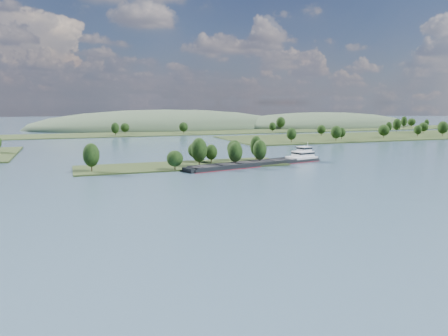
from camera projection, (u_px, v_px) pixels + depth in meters
name	position (u px, v px, depth m)	size (l,w,h in m)	color
ground	(225.00, 189.00, 153.20)	(1800.00, 1800.00, 0.00)	#3D5569
tree_island	(196.00, 158.00, 209.56)	(100.00, 32.93, 14.72)	#243216
right_bank	(397.00, 135.00, 397.52)	(320.00, 90.00, 15.21)	#243216
back_shoreline	(135.00, 134.00, 416.69)	(900.00, 60.00, 15.13)	#243216
hill_east	(322.00, 126.00, 565.81)	(260.00, 140.00, 36.00)	#394C34
hill_west	(165.00, 128.00, 526.96)	(320.00, 160.00, 44.00)	#394C34
cargo_barge	(265.00, 162.00, 213.66)	(76.28, 26.80, 10.32)	black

